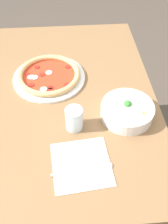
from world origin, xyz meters
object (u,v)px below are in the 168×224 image
glass (74,119)px  bowl (127,110)px  knife (79,171)px  fork (80,156)px  pizza (49,76)px

glass → bowl: bearing=100.8°
bowl → knife: bearing=-41.3°
fork → knife: bearing=-104.0°
fork → glass: (-0.14, -0.01, 0.04)m
pizza → knife: bearing=12.5°
pizza → bowl: bearing=50.9°
bowl → fork: bowl is taller
bowl → fork: 0.27m
glass → pizza: bearing=-160.9°
pizza → knife: pizza is taller
knife → bowl: bearing=42.0°
pizza → fork: (0.44, 0.12, -0.01)m
fork → bowl: bearing=35.3°
pizza → glass: glass is taller
pizza → glass: size_ratio=3.47×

